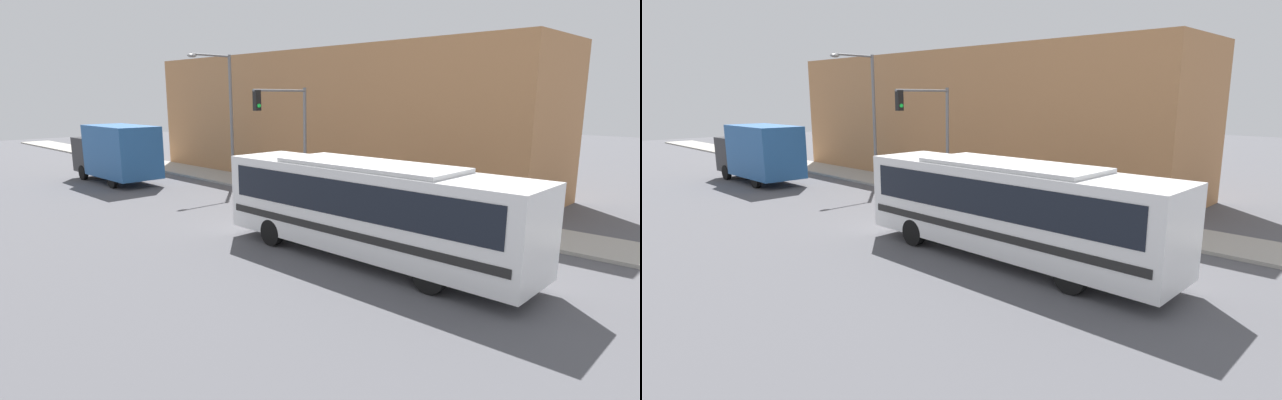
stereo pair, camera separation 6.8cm
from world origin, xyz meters
The scene contains 10 objects.
ground_plane centered at (0.00, 0.00, 0.00)m, with size 120.00×120.00×0.00m, color #515156.
sidewalk centered at (5.89, 20.00, 0.06)m, with size 2.78×70.00×0.12m.
building_facade centered at (10.28, 14.60, 3.78)m, with size 6.00×27.20×7.56m.
city_bus centered at (-0.35, 2.92, 1.76)m, with size 2.48×10.62×3.07m.
delivery_truck centered at (0.65, 22.60, 1.82)m, with size 2.49×7.01×3.38m.
fire_hydrant centered at (5.10, 5.64, 0.47)m, with size 0.23×0.31×0.70m.
traffic_light_pole centered at (4.13, 11.38, 3.78)m, with size 3.28×0.35×5.32m.
parking_meter centered at (5.10, 10.62, 1.06)m, with size 0.14×0.14×1.39m.
street_lamp centered at (4.97, 17.57, 4.44)m, with size 2.80×0.28×7.22m.
pedestrian_near_corner centered at (5.65, 4.68, 1.03)m, with size 0.34×0.34×1.78m.
Camera 1 is at (-12.20, -6.42, 5.04)m, focal length 28.00 mm.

